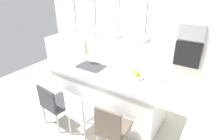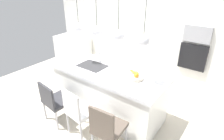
% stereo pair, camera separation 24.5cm
% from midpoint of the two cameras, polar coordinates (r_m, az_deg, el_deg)
% --- Properties ---
extents(floor, '(6.60, 6.60, 0.00)m').
position_cam_midpoint_polar(floor, '(3.91, 0.63, -12.55)').
color(floor, beige).
rests_on(floor, ground).
extents(back_wall, '(6.00, 0.10, 2.60)m').
position_cam_midpoint_polar(back_wall, '(4.64, 13.07, 11.19)').
color(back_wall, silver).
rests_on(back_wall, ground).
extents(kitchen_island, '(2.21, 0.90, 0.92)m').
position_cam_midpoint_polar(kitchen_island, '(3.64, 0.67, -6.83)').
color(kitchen_island, white).
rests_on(kitchen_island, ground).
extents(sink_basin, '(0.56, 0.40, 0.02)m').
position_cam_midpoint_polar(sink_basin, '(3.63, -4.20, 1.22)').
color(sink_basin, '#2D2D30').
rests_on(sink_basin, kitchen_island).
extents(faucet, '(0.02, 0.17, 0.22)m').
position_cam_midpoint_polar(faucet, '(3.72, -2.14, 4.39)').
color(faucet, silver).
rests_on(faucet, kitchen_island).
extents(fruit_bowl, '(0.29, 0.29, 0.14)m').
position_cam_midpoint_polar(fruit_bowl, '(3.17, 9.30, -2.08)').
color(fruit_bowl, beige).
rests_on(fruit_bowl, kitchen_island).
extents(side_counter, '(1.10, 0.60, 0.86)m').
position_cam_midpoint_polar(side_counter, '(5.97, -10.82, 5.99)').
color(side_counter, white).
rests_on(side_counter, ground).
extents(microwave, '(0.54, 0.08, 0.34)m').
position_cam_midpoint_polar(microwave, '(4.23, 26.48, 9.91)').
color(microwave, '#9E9EA3').
rests_on(microwave, back_wall).
extents(oven, '(0.56, 0.08, 0.56)m').
position_cam_midpoint_polar(oven, '(4.37, 25.19, 3.66)').
color(oven, black).
rests_on(oven, back_wall).
extents(chair_near, '(0.52, 0.52, 0.83)m').
position_cam_midpoint_polar(chair_near, '(3.53, -15.22, -8.92)').
color(chair_near, '#333338').
rests_on(chair_near, ground).
extents(chair_middle, '(0.46, 0.45, 0.91)m').
position_cam_midpoint_polar(chair_middle, '(3.12, -8.16, -12.31)').
color(chair_middle, white).
rests_on(chair_middle, ground).
extents(chair_far, '(0.46, 0.50, 0.90)m').
position_cam_midpoint_polar(chair_far, '(2.83, 1.04, -17.41)').
color(chair_far, brown).
rests_on(chair_far, ground).
extents(pendant_light_left, '(0.19, 0.19, 0.79)m').
position_cam_midpoint_polar(pendant_light_left, '(3.59, -8.31, 12.87)').
color(pendant_light_left, silver).
extents(pendant_light_center_left, '(0.19, 0.19, 0.79)m').
position_cam_midpoint_polar(pendant_light_center_left, '(3.29, -2.50, 11.90)').
color(pendant_light_center_left, silver).
extents(pendant_light_center_right, '(0.19, 0.19, 0.79)m').
position_cam_midpoint_polar(pendant_light_center_right, '(3.03, 4.32, 10.61)').
color(pendant_light_center_right, silver).
extents(pendant_light_right, '(0.19, 0.19, 0.79)m').
position_cam_midpoint_polar(pendant_light_right, '(2.83, 12.20, 8.93)').
color(pendant_light_right, silver).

